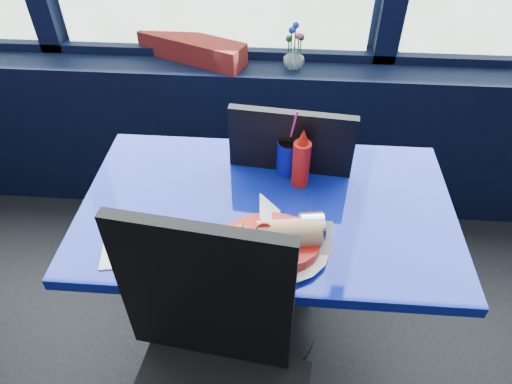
% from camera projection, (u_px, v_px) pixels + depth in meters
% --- Properties ---
extents(window_sill, '(5.00, 0.26, 0.80)m').
position_uv_depth(window_sill, '(218.00, 134.00, 2.37)').
color(window_sill, black).
rests_on(window_sill, ground).
extents(near_table, '(1.20, 0.70, 0.75)m').
position_uv_depth(near_table, '(266.00, 242.00, 1.60)').
color(near_table, black).
rests_on(near_table, ground).
extents(chair_near_front, '(0.53, 0.54, 1.06)m').
position_uv_depth(chair_near_front, '(208.00, 383.00, 1.19)').
color(chair_near_front, black).
rests_on(chair_near_front, ground).
extents(chair_near_back, '(0.49, 0.49, 0.98)m').
position_uv_depth(chair_near_back, '(285.00, 184.00, 1.83)').
color(chair_near_back, black).
rests_on(chair_near_back, ground).
extents(planter_box, '(0.53, 0.32, 0.10)m').
position_uv_depth(planter_box, '(192.00, 48.00, 2.09)').
color(planter_box, maroon).
rests_on(planter_box, window_sill).
extents(flower_vase, '(0.10, 0.10, 0.20)m').
position_uv_depth(flower_vase, '(294.00, 55.00, 2.02)').
color(flower_vase, silver).
rests_on(flower_vase, window_sill).
extents(food_basket, '(0.35, 0.35, 0.11)m').
position_uv_depth(food_basket, '(274.00, 242.00, 1.31)').
color(food_basket, '#B0130B').
rests_on(food_basket, near_table).
extents(ketchup_bottle, '(0.06, 0.06, 0.22)m').
position_uv_depth(ketchup_bottle, '(301.00, 161.00, 1.49)').
color(ketchup_bottle, '#B0130B').
rests_on(ketchup_bottle, near_table).
extents(soda_cup, '(0.08, 0.08, 0.27)m').
position_uv_depth(soda_cup, '(288.00, 156.00, 1.55)').
color(soda_cup, '#0C0F8B').
rests_on(soda_cup, near_table).
extents(napkin, '(0.18, 0.18, 0.00)m').
position_uv_depth(napkin, '(130.00, 247.00, 1.34)').
color(napkin, white).
rests_on(napkin, near_table).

